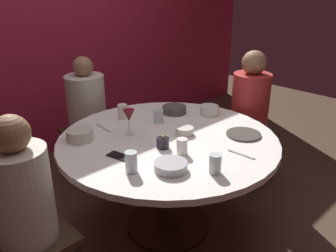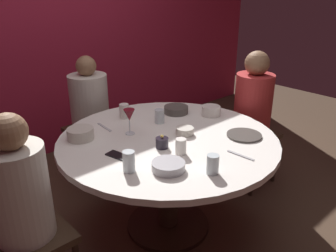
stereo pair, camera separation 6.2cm
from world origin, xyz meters
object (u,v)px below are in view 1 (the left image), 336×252
(seated_diner_left, at_px, (23,199))
(dining_table, at_px, (168,155))
(bowl_rice_portion, at_px, (80,135))
(cup_far_edge, at_px, (158,116))
(cup_by_right_diner, at_px, (182,146))
(candle_holder, at_px, (163,143))
(wine_glass, at_px, (129,117))
(bowl_salad_center, at_px, (209,110))
(cell_phone, at_px, (118,156))
(cup_center_front, at_px, (123,112))
(dinner_plate, at_px, (244,134))
(bowl_serving_large, at_px, (171,166))
(bowl_sauce_side, at_px, (174,110))
(seated_diner_back, at_px, (86,105))
(cup_by_left_diner, at_px, (131,162))
(cup_near_candle, at_px, (215,164))
(bowl_small_white, at_px, (185,131))
(seated_diner_right, at_px, (250,104))

(seated_diner_left, bearing_deg, dining_table, 0.00)
(bowl_rice_portion, bearing_deg, cup_far_edge, -12.86)
(cup_by_right_diner, bearing_deg, candle_holder, 101.78)
(wine_glass, bearing_deg, seated_diner_left, -165.45)
(candle_holder, xyz_separation_m, bowl_salad_center, (0.65, 0.18, 0.00))
(cell_phone, height_order, cup_center_front, cup_center_front)
(seated_diner_left, bearing_deg, cup_by_right_diner, -14.74)
(dinner_plate, relative_size, bowl_serving_large, 1.26)
(seated_diner_left, relative_size, wine_glass, 6.45)
(bowl_salad_center, height_order, cup_center_front, cup_center_front)
(bowl_sauce_side, xyz_separation_m, cup_far_edge, (-0.23, -0.07, 0.02))
(bowl_rice_portion, bearing_deg, bowl_sauce_side, -4.45)
(seated_diner_back, xyz_separation_m, cup_by_left_diner, (-0.46, -1.21, 0.09))
(cup_by_left_diner, relative_size, cup_far_edge, 1.18)
(bowl_serving_large, xyz_separation_m, cup_near_candle, (0.15, -0.19, 0.03))
(wine_glass, height_order, cup_center_front, wine_glass)
(dining_table, bearing_deg, wine_glass, 125.79)
(candle_holder, bearing_deg, wine_glass, 93.92)
(dining_table, relative_size, bowl_salad_center, 10.14)
(bowl_small_white, relative_size, cup_center_front, 1.10)
(dinner_plate, bearing_deg, candle_holder, 155.57)
(dining_table, relative_size, seated_diner_right, 1.24)
(seated_diner_back, bearing_deg, seated_diner_right, 43.23)
(dining_table, xyz_separation_m, bowl_serving_large, (-0.29, -0.32, 0.16))
(bowl_sauce_side, xyz_separation_m, cup_by_left_diner, (-0.82, -0.49, 0.03))
(cup_near_candle, height_order, cup_by_right_diner, cup_near_candle)
(cup_near_candle, distance_m, cup_center_front, 1.00)
(dining_table, bearing_deg, bowl_rice_portion, 140.67)
(dinner_plate, height_order, cup_near_candle, cup_near_candle)
(dinner_plate, xyz_separation_m, bowl_serving_large, (-0.68, 0.01, 0.02))
(bowl_sauce_side, bearing_deg, seated_diner_left, -167.32)
(bowl_serving_large, height_order, cup_by_right_diner, cup_by_right_diner)
(seated_diner_back, bearing_deg, cup_by_right_diner, -4.79)
(seated_diner_right, xyz_separation_m, candle_holder, (-1.09, -0.09, 0.03))
(wine_glass, bearing_deg, cell_phone, -139.68)
(cell_phone, relative_size, cup_near_candle, 1.29)
(bowl_salad_center, height_order, cup_near_candle, cup_near_candle)
(cup_by_right_diner, bearing_deg, cell_phone, 142.07)
(bowl_salad_center, xyz_separation_m, bowl_small_white, (-0.40, -0.12, -0.01))
(bowl_sauce_side, height_order, cup_far_edge, cup_far_edge)
(candle_holder, xyz_separation_m, wine_glass, (-0.02, 0.31, 0.09))
(cup_near_candle, xyz_separation_m, cup_by_left_diner, (-0.32, 0.32, 0.01))
(cup_center_front, bearing_deg, dining_table, -88.97)
(candle_holder, height_order, bowl_rice_portion, candle_holder)
(seated_diner_right, height_order, cup_center_front, seated_diner_right)
(candle_holder, xyz_separation_m, cup_center_front, (0.12, 0.58, 0.02))
(seated_diner_left, relative_size, cup_near_candle, 10.48)
(cup_by_left_diner, bearing_deg, cup_center_front, 56.37)
(bowl_small_white, bearing_deg, cell_phone, 175.31)
(seated_diner_back, xyz_separation_m, cup_center_front, (-0.01, -0.54, 0.08))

